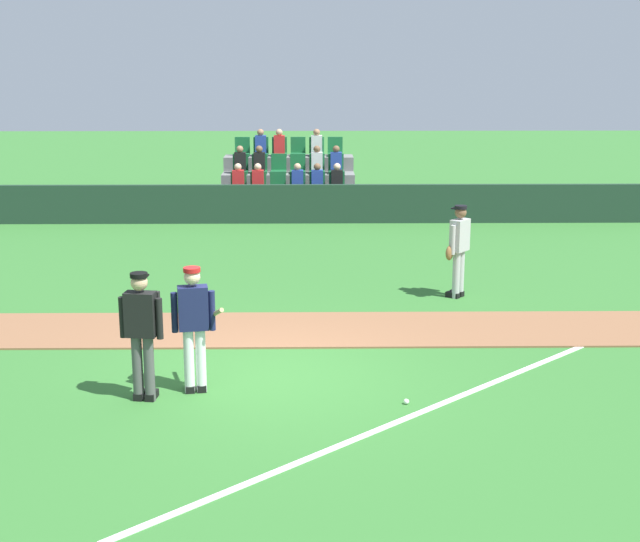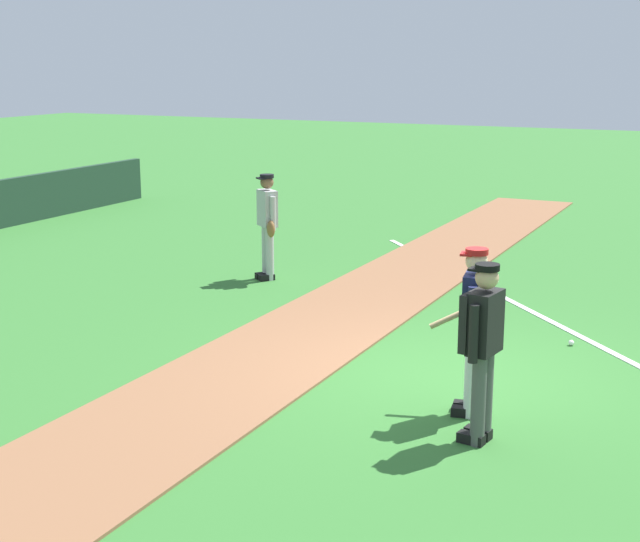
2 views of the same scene
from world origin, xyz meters
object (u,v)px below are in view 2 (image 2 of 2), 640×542
object	(u,v)px
umpire_home_plate	(482,342)
batter_navy_jersey	(474,325)
runner_grey_jersey	(267,223)
baseball	(571,343)

from	to	relation	value
umpire_home_plate	batter_navy_jersey	bearing A→B (deg)	22.88
batter_navy_jersey	umpire_home_plate	world-z (taller)	same
umpire_home_plate	runner_grey_jersey	world-z (taller)	same
batter_navy_jersey	baseball	xyz separation A→B (m)	(2.84, -0.49, -0.93)
batter_navy_jersey	runner_grey_jersey	world-z (taller)	same
runner_grey_jersey	baseball	world-z (taller)	runner_grey_jersey
umpire_home_plate	runner_grey_jersey	bearing A→B (deg)	45.36
umpire_home_plate	baseball	bearing A→B (deg)	-3.51
batter_navy_jersey	umpire_home_plate	bearing A→B (deg)	-157.12
umpire_home_plate	runner_grey_jersey	size ratio (longest dim) A/B	1.00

